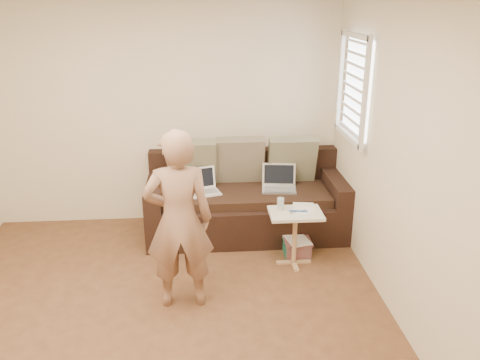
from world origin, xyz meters
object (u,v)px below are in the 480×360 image
Objects in this scene: person at (179,221)px; drinking_glass at (280,204)px; laptop_silver at (279,190)px; side_table at (295,238)px; laptop_white at (203,194)px; sofa at (246,198)px; striped_box at (297,247)px.

drinking_glass is at bearing -148.68° from person.
side_table is (0.05, -0.70, -0.23)m from laptop_silver.
drinking_glass is (0.76, -0.61, 0.11)m from laptop_white.
person reaches higher than sofa.
striped_box is at bearing -150.10° from person.
laptop_silver is 1.04× the size of laptop_white.
person is at bearing -117.20° from sofa.
striped_box is (0.97, -0.51, -0.43)m from laptop_white.
striped_box is (1.17, 0.76, -0.71)m from person.
sofa is 0.87m from side_table.
sofa is 5.82× the size of laptop_silver.
sofa is at bearing 112.22° from drinking_glass.
laptop_white is at bearing 143.04° from side_table.
drinking_glass is at bearing -67.78° from sofa.
drinking_glass is at bearing -54.98° from laptop_white.
sofa is at bearing -179.64° from laptop_silver.
drinking_glass is (0.28, -0.68, 0.21)m from sofa.
laptop_silver is at bearing -7.62° from sofa.
laptop_white is at bearing -171.38° from sofa.
side_table is at bearing -53.42° from laptop_white.
person reaches higher than drinking_glass.
person is 13.27× the size of drinking_glass.
drinking_glass is 0.59m from striped_box.
striped_box is (0.21, 0.10, -0.54)m from drinking_glass.
person reaches higher than laptop_silver.
laptop_silver reaches higher than striped_box.
person is 5.60× the size of striped_box.
laptop_white is 3.02× the size of drinking_glass.
side_table is 4.75× the size of drinking_glass.
sofa is at bearing -7.85° from laptop_white.
side_table is at bearing -110.51° from striped_box.
person reaches higher than side_table.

